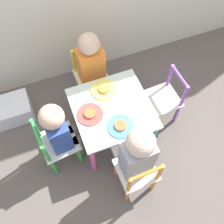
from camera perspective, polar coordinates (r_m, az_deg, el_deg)
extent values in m
plane|color=#5B514C|center=(2.24, 0.00, -4.62)|extent=(6.00, 6.00, 0.00)
cube|color=silver|center=(1.88, 0.00, 0.82)|extent=(0.55, 0.55, 0.02)
cylinder|color=#E5599E|center=(1.94, -4.18, -10.37)|extent=(0.04, 0.04, 0.40)
cylinder|color=teal|center=(2.03, 8.90, -5.66)|extent=(0.04, 0.04, 0.40)
cylinder|color=#DB3D38|center=(2.16, -8.33, 1.09)|extent=(0.04, 0.04, 0.40)
cylinder|color=#387AD1|center=(2.23, 3.59, 4.90)|extent=(0.04, 0.04, 0.40)
cube|color=silver|center=(1.86, 5.27, -12.35)|extent=(0.27, 0.27, 0.02)
cylinder|color=orange|center=(2.03, 6.41, -9.78)|extent=(0.03, 0.03, 0.26)
cylinder|color=orange|center=(2.00, 0.82, -12.02)|extent=(0.03, 0.03, 0.26)
cylinder|color=orange|center=(1.99, 9.14, -15.03)|extent=(0.03, 0.03, 0.26)
cylinder|color=orange|center=(1.95, 3.36, -17.49)|extent=(0.03, 0.03, 0.26)
cylinder|color=orange|center=(1.74, 10.33, -12.82)|extent=(0.03, 0.03, 0.26)
cylinder|color=orange|center=(1.70, 3.82, -15.60)|extent=(0.03, 0.03, 0.26)
cylinder|color=orange|center=(1.61, 7.59, -13.08)|extent=(0.21, 0.03, 0.02)
cube|color=silver|center=(1.96, -11.54, -6.39)|extent=(0.29, 0.29, 0.02)
cylinder|color=green|center=(2.05, -7.04, -9.20)|extent=(0.03, 0.03, 0.26)
cylinder|color=green|center=(2.13, -9.28, -4.39)|extent=(0.03, 0.03, 0.26)
cylinder|color=green|center=(2.05, -12.58, -11.56)|extent=(0.03, 0.03, 0.26)
cylinder|color=green|center=(2.13, -14.55, -6.62)|extent=(0.03, 0.03, 0.26)
cylinder|color=green|center=(1.81, -14.14, -8.94)|extent=(0.03, 0.03, 0.26)
cylinder|color=green|center=(1.91, -16.23, -3.53)|extent=(0.03, 0.03, 0.26)
cylinder|color=green|center=(1.75, -16.08, -4.62)|extent=(0.05, 0.21, 0.02)
cube|color=silver|center=(2.23, -4.47, 7.71)|extent=(0.27, 0.27, 0.02)
cylinder|color=yellow|center=(2.27, -5.77, 2.79)|extent=(0.03, 0.03, 0.26)
cylinder|color=yellow|center=(2.31, -0.83, 4.55)|extent=(0.03, 0.03, 0.26)
cylinder|color=yellow|center=(2.39, -7.55, 6.70)|extent=(0.03, 0.03, 0.26)
cylinder|color=yellow|center=(2.42, -2.80, 8.34)|extent=(0.03, 0.03, 0.26)
cylinder|color=yellow|center=(2.19, -8.32, 10.72)|extent=(0.03, 0.03, 0.26)
cylinder|color=yellow|center=(2.23, -3.09, 12.44)|extent=(0.03, 0.03, 0.26)
cylinder|color=yellow|center=(2.12, -5.97, 13.67)|extent=(0.21, 0.03, 0.02)
cube|color=silver|center=(2.13, 10.82, 2.78)|extent=(0.27, 0.27, 0.02)
cylinder|color=#8E51BC|center=(2.26, 6.64, 2.09)|extent=(0.03, 0.03, 0.26)
cylinder|color=#8E51BC|center=(2.17, 9.16, -2.26)|extent=(0.03, 0.03, 0.26)
cylinder|color=#8E51BC|center=(2.33, 11.28, 3.83)|extent=(0.03, 0.03, 0.26)
cylinder|color=#8E51BC|center=(2.25, 13.87, -0.32)|extent=(0.03, 0.03, 0.26)
cylinder|color=#8E51BC|center=(2.13, 12.46, 7.67)|extent=(0.03, 0.03, 0.26)
cylinder|color=#8E51BC|center=(2.04, 15.38, 3.26)|extent=(0.03, 0.03, 0.26)
cylinder|color=#8E51BC|center=(1.99, 14.59, 7.44)|extent=(0.03, 0.21, 0.02)
cylinder|color=#7A6B5B|center=(2.02, 4.81, -9.96)|extent=(0.07, 0.07, 0.27)
cylinder|color=#7A6B5B|center=(2.00, 2.17, -11.01)|extent=(0.07, 0.07, 0.27)
cube|color=#999EA8|center=(1.69, 5.47, -9.92)|extent=(0.20, 0.15, 0.34)
sphere|color=beige|center=(1.47, 6.26, -6.61)|extent=(0.17, 0.17, 0.17)
cylinder|color=#7A6B5B|center=(2.06, -7.32, -7.66)|extent=(0.07, 0.07, 0.27)
cylinder|color=#7A6B5B|center=(2.10, -8.39, -5.39)|extent=(0.07, 0.07, 0.27)
cube|color=#2D478E|center=(1.83, -11.77, -4.26)|extent=(0.16, 0.21, 0.28)
sphere|color=#DBB293|center=(1.65, -13.07, -1.06)|extent=(0.16, 0.16, 0.16)
cylinder|color=#4C608E|center=(2.26, -4.34, 3.10)|extent=(0.07, 0.07, 0.27)
cylinder|color=#4C608E|center=(2.28, -2.00, 3.94)|extent=(0.07, 0.07, 0.27)
cube|color=orange|center=(2.09, -4.59, 10.13)|extent=(0.21, 0.15, 0.32)
sphere|color=#DBB293|center=(1.92, -5.08, 14.54)|extent=(0.16, 0.16, 0.16)
cylinder|color=#4C9EE0|center=(1.79, 1.88, -3.15)|extent=(0.19, 0.19, 0.01)
cylinder|color=#CC6633|center=(1.78, 1.90, -2.95)|extent=(0.08, 0.08, 0.02)
cylinder|color=#E54C47|center=(1.84, -4.78, -0.51)|extent=(0.19, 0.19, 0.01)
cylinder|color=#CC6633|center=(1.83, -4.81, -0.30)|extent=(0.08, 0.08, 0.02)
cylinder|color=#EADB66|center=(1.95, -1.73, 4.92)|extent=(0.20, 0.20, 0.01)
cylinder|color=#D6843D|center=(1.94, -1.75, 5.16)|extent=(0.09, 0.09, 0.02)
cube|color=silver|center=(2.41, -20.91, 0.40)|extent=(0.32, 0.25, 0.17)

